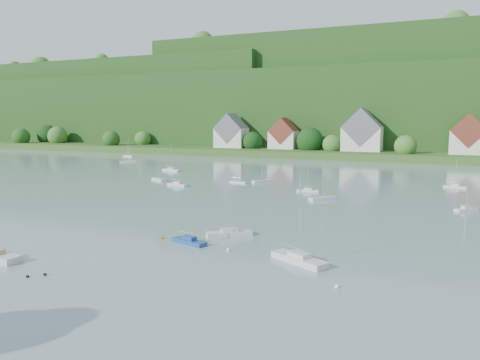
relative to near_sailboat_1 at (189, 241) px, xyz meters
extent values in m
cube|color=#33501E|center=(-5.52, 159.59, 1.09)|extent=(600.00, 60.00, 3.00)
cube|color=#193E14|center=(-5.52, 234.59, 19.59)|extent=(620.00, 160.00, 40.00)
cube|color=#193E14|center=(-155.52, 219.59, 23.59)|extent=(200.00, 120.00, 52.00)
cube|color=#193E14|center=(4.48, 229.59, 27.59)|extent=(240.00, 130.00, 60.00)
sphere|color=#366625|center=(-167.75, 146.60, 6.23)|extent=(11.19, 11.19, 11.19)
sphere|color=#366625|center=(-113.61, 151.07, 5.39)|extent=(8.61, 8.61, 8.61)
sphere|color=#1D4915|center=(-125.29, 140.06, 5.52)|extent=(9.03, 9.03, 9.03)
sphere|color=#366625|center=(-12.32, 143.47, 5.25)|extent=(8.19, 8.19, 8.19)
sphere|color=#366625|center=(-57.49, 145.66, 4.70)|extent=(6.49, 6.49, 6.49)
sphere|color=#366625|center=(41.33, 151.67, 6.54)|extent=(12.16, 12.16, 12.16)
sphere|color=#366625|center=(17.46, 139.52, 5.43)|extent=(8.73, 8.73, 8.73)
sphere|color=black|center=(-49.40, 145.45, 5.62)|extent=(9.32, 9.32, 9.32)
sphere|color=black|center=(-175.98, 152.93, 5.67)|extent=(9.50, 9.50, 9.50)
sphere|color=black|center=(-180.15, 151.45, 6.46)|extent=(11.91, 11.91, 11.91)
sphere|color=#1D4915|center=(-187.54, 139.39, 5.81)|extent=(9.91, 9.91, 9.91)
sphere|color=black|center=(-22.53, 145.94, 6.46)|extent=(11.92, 11.92, 11.92)
sphere|color=#366625|center=(-125.24, 188.13, 51.43)|extent=(10.52, 10.52, 10.52)
sphere|color=#366625|center=(-228.54, 195.94, 51.99)|extent=(13.75, 13.75, 13.75)
sphere|color=#1D4915|center=(-89.80, 222.73, 51.39)|extent=(10.29, 10.29, 10.29)
sphere|color=black|center=(-195.89, 217.60, 51.39)|extent=(10.31, 10.31, 10.31)
sphere|color=black|center=(-180.71, 192.94, 51.01)|extent=(8.14, 8.14, 8.14)
sphere|color=#366625|center=(-183.09, 222.18, 50.84)|extent=(7.15, 7.15, 7.15)
sphere|color=black|center=(-249.21, 217.62, 51.63)|extent=(11.66, 11.66, 11.66)
sphere|color=black|center=(-73.69, 210.97, 50.84)|extent=(7.18, 7.18, 7.18)
sphere|color=#366625|center=(-163.50, 181.28, 51.14)|extent=(8.89, 8.89, 8.89)
sphere|color=#1D4915|center=(-240.04, 184.59, 50.95)|extent=(7.77, 7.77, 7.77)
sphere|color=black|center=(-198.84, 213.54, 51.33)|extent=(9.97, 9.97, 9.97)
sphere|color=#1D4915|center=(33.97, 214.62, 59.83)|extent=(12.83, 12.83, 12.83)
sphere|color=#366625|center=(-45.45, 201.77, 59.02)|extent=(8.18, 8.18, 8.18)
sphere|color=#1D4915|center=(-4.42, 239.24, 59.82)|extent=(12.73, 12.73, 12.73)
sphere|color=#366625|center=(33.73, 190.88, 59.68)|extent=(11.95, 11.95, 11.95)
sphere|color=#366625|center=(-52.67, 233.88, 58.82)|extent=(7.07, 7.07, 7.07)
sphere|color=black|center=(-8.99, 202.89, 59.03)|extent=(8.21, 8.21, 8.21)
sphere|color=#366625|center=(-28.35, 226.69, 59.73)|extent=(12.24, 12.24, 12.24)
sphere|color=#366625|center=(-101.02, 195.49, 59.98)|extent=(13.65, 13.65, 13.65)
sphere|color=#1D4915|center=(-45.50, 221.72, 41.69)|extent=(12.01, 12.01, 12.01)
sphere|color=black|center=(-9.23, 231.80, 42.34)|extent=(15.72, 15.72, 15.72)
sphere|color=#1D4915|center=(5.36, 227.51, 41.43)|extent=(10.54, 10.54, 10.54)
sphere|color=#1D4915|center=(-198.83, 258.20, 41.02)|extent=(8.18, 8.18, 8.18)
sphere|color=black|center=(-181.44, 249.18, 41.12)|extent=(8.74, 8.74, 8.74)
sphere|color=black|center=(-197.29, 228.10, 42.28)|extent=(15.38, 15.38, 15.38)
cube|color=beige|center=(-60.52, 146.59, 7.09)|extent=(14.00, 10.00, 9.00)
cube|color=slate|center=(-60.52, 146.59, 11.59)|extent=(14.00, 10.40, 14.00)
cube|color=beige|center=(-35.52, 148.59, 6.59)|extent=(12.00, 9.00, 8.00)
cube|color=brown|center=(-35.52, 148.59, 10.59)|extent=(12.00, 9.36, 12.00)
cube|color=beige|center=(-0.52, 147.59, 7.59)|extent=(16.00, 11.00, 10.00)
cube|color=slate|center=(-0.52, 147.59, 12.59)|extent=(16.00, 11.44, 16.00)
cube|color=beige|center=(39.48, 145.59, 7.09)|extent=(13.00, 10.00, 9.00)
cube|color=brown|center=(39.48, 145.59, 11.59)|extent=(13.00, 10.40, 13.00)
cube|color=navy|center=(0.00, 0.00, -0.14)|extent=(5.56, 3.03, 0.54)
cube|color=navy|center=(0.00, 0.00, 0.37)|extent=(2.10, 1.56, 0.50)
cylinder|color=silver|center=(0.00, 0.00, 3.47)|extent=(0.10, 0.10, 6.69)
cylinder|color=silver|center=(-0.76, 0.24, 1.02)|extent=(2.83, 0.95, 0.08)
cube|color=silver|center=(3.22, 5.81, -0.09)|extent=(6.24, 5.39, 0.65)
cube|color=silver|center=(3.22, 5.81, 0.49)|extent=(2.57, 2.39, 0.50)
cylinder|color=silver|center=(3.22, 5.81, 4.28)|extent=(0.10, 0.10, 8.10)
cylinder|color=silver|center=(2.45, 5.22, 1.14)|extent=(2.87, 2.24, 0.08)
cube|color=silver|center=(15.89, -2.23, -0.04)|extent=(7.55, 5.34, 0.74)
cube|color=silver|center=(15.89, -2.23, 0.58)|extent=(2.99, 2.51, 0.50)
cylinder|color=silver|center=(15.89, -2.23, 4.99)|extent=(0.10, 0.10, 9.30)
cylinder|color=silver|center=(14.91, -1.71, 1.23)|extent=(3.65, 1.99, 0.08)
sphere|color=white|center=(6.26, -1.08, -0.41)|extent=(0.44, 0.44, 0.44)
sphere|color=#D85400|center=(-4.70, 0.59, -0.41)|extent=(0.43, 0.43, 0.43)
sphere|color=white|center=(21.60, -8.52, -0.41)|extent=(0.44, 0.44, 0.44)
ellipsoid|color=black|center=(-9.08, -18.52, -0.31)|extent=(0.44, 0.28, 0.28)
sphere|color=black|center=(-8.90, -18.52, -0.19)|extent=(0.12, 0.12, 0.12)
ellipsoid|color=black|center=(-7.88, -17.32, -0.31)|extent=(0.44, 0.28, 0.28)
sphere|color=black|center=(-7.70, -17.32, -0.19)|extent=(0.12, 0.12, 0.12)
cube|color=silver|center=(8.54, 40.35, -0.12)|extent=(5.17, 5.55, 0.59)
cylinder|color=silver|center=(8.54, 40.35, 3.89)|extent=(0.10, 0.10, 7.42)
cylinder|color=silver|center=(7.95, 39.68, 1.08)|extent=(2.22, 2.50, 0.08)
cube|color=silver|center=(-48.18, 73.46, -0.09)|extent=(6.67, 2.90, 0.65)
cube|color=silver|center=(-48.18, 73.46, 0.48)|extent=(2.44, 1.64, 0.50)
cylinder|color=silver|center=(-48.18, 73.46, 4.27)|extent=(0.10, 0.10, 8.06)
cylinder|color=silver|center=(-49.13, 73.63, 1.13)|extent=(3.51, 0.70, 0.08)
cube|color=silver|center=(-80.22, 95.52, -0.17)|extent=(4.91, 2.73, 0.47)
cylinder|color=silver|center=(-80.22, 95.52, 3.02)|extent=(0.10, 0.10, 5.92)
cylinder|color=silver|center=(-80.90, 95.30, 0.96)|extent=(2.50, 0.89, 0.08)
cube|color=silver|center=(35.12, 39.47, -0.18)|extent=(4.24, 4.25, 0.47)
cube|color=silver|center=(35.12, 39.47, 0.31)|extent=(1.81, 1.81, 0.50)
cylinder|color=silver|center=(35.12, 39.47, 2.99)|extent=(0.10, 0.10, 5.86)
cylinder|color=silver|center=(34.63, 38.97, 0.96)|extent=(1.88, 1.88, 0.08)
cube|color=silver|center=(-17.55, 56.51, -0.18)|extent=(4.76, 1.79, 0.46)
cylinder|color=silver|center=(-17.55, 56.51, 2.96)|extent=(0.10, 0.10, 5.81)
cylinder|color=silver|center=(-18.25, 56.59, 0.95)|extent=(2.55, 0.35, 0.08)
cube|color=silver|center=(-12.40, 60.54, -0.13)|extent=(4.64, 5.38, 0.56)
cylinder|color=silver|center=(-12.40, 60.54, 3.64)|extent=(0.10, 0.10, 6.98)
cylinder|color=silver|center=(-12.91, 59.87, 1.05)|extent=(1.93, 2.49, 0.08)
cube|color=silver|center=(2.92, 49.26, -0.16)|extent=(5.27, 2.08, 0.51)
cube|color=silver|center=(2.92, 49.26, 0.35)|extent=(1.91, 1.23, 0.50)
cylinder|color=silver|center=(2.92, 49.26, 3.30)|extent=(0.10, 0.10, 6.41)
cylinder|color=silver|center=(2.16, 49.16, 1.00)|extent=(2.81, 0.44, 0.08)
cube|color=silver|center=(-79.39, 92.27, -0.12)|extent=(5.54, 5.15, 0.59)
cylinder|color=silver|center=(-79.39, 92.27, 3.88)|extent=(0.10, 0.10, 7.40)
cylinder|color=silver|center=(-80.06, 91.68, 1.08)|extent=(2.50, 2.21, 0.08)
cube|color=silver|center=(-39.09, 52.38, -0.11)|extent=(6.12, 4.62, 0.61)
cylinder|color=silver|center=(-39.09, 52.38, 4.02)|extent=(0.10, 0.10, 7.64)
cylinder|color=silver|center=(-39.87, 52.85, 1.10)|extent=(2.92, 1.80, 0.08)
cube|color=silver|center=(-29.35, 45.85, -0.12)|extent=(6.07, 2.85, 0.59)
cube|color=silver|center=(-29.35, 45.85, 0.42)|extent=(2.25, 1.56, 0.50)
cylinder|color=silver|center=(-29.35, 45.85, 3.83)|extent=(0.10, 0.10, 7.32)
cylinder|color=silver|center=(-30.21, 46.04, 1.07)|extent=(3.16, 0.76, 0.08)
cube|color=silver|center=(33.96, 69.45, -0.15)|extent=(5.37, 2.49, 0.52)
cube|color=silver|center=(33.96, 69.45, 0.36)|extent=(1.99, 1.37, 0.50)
cylinder|color=silver|center=(33.96, 69.45, 3.35)|extent=(0.10, 0.10, 6.48)
cylinder|color=silver|center=(33.20, 69.61, 1.01)|extent=(2.81, 0.66, 0.08)
cube|color=silver|center=(-94.56, 113.50, -0.10)|extent=(6.56, 3.47, 0.63)
cylinder|color=silver|center=(-94.56, 113.50, 4.17)|extent=(0.10, 0.10, 7.90)
cylinder|color=silver|center=(-95.47, 113.76, 1.12)|extent=(3.36, 1.05, 0.08)
camera|label=1|loc=(30.43, -53.11, 16.29)|focal=34.87mm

